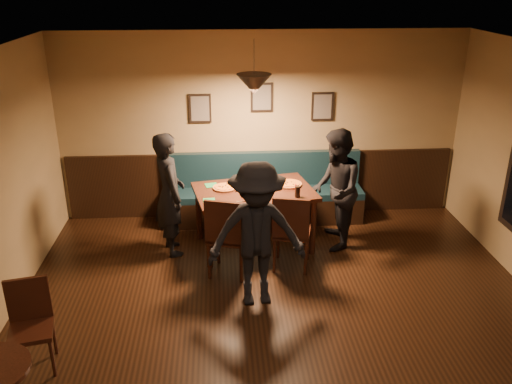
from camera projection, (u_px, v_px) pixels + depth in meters
floor at (289, 358)px, 5.30m from camera, size 7.00×7.00×0.00m
ceiling at (297, 72)px, 4.24m from camera, size 7.00×7.00×0.00m
wall_back at (261, 127)px, 8.00m from camera, size 6.00×0.00×6.00m
wainscot at (261, 183)px, 8.31m from camera, size 5.88×0.06×1.00m
booth_bench at (263, 190)px, 8.06m from camera, size 3.00×0.60×1.00m
picture_left at (200, 108)px, 7.80m from camera, size 0.32×0.04×0.42m
picture_center at (262, 97)px, 7.80m from camera, size 0.32×0.04×0.42m
picture_right at (322, 106)px, 7.91m from camera, size 0.32×0.04×0.42m
pendant_lamp at (254, 84)px, 6.63m from camera, size 0.44×0.44×0.25m
dining_table at (254, 218)px, 7.32m from camera, size 1.72×1.27×0.84m
chair_near_left at (229, 234)px, 6.62m from camera, size 0.58×0.58×1.06m
chair_near_right at (292, 230)px, 6.77m from camera, size 0.55×0.55×1.03m
diner_left at (170, 194)px, 7.03m from camera, size 0.57×0.70×1.67m
diner_right at (335, 190)px, 7.18m from camera, size 0.72×0.87×1.66m
diner_front at (257, 235)px, 5.91m from camera, size 1.14×0.72×1.70m
pizza_a at (225, 187)px, 7.20m from camera, size 0.38×0.38×0.04m
pizza_b at (254, 194)px, 6.98m from camera, size 0.40×0.40×0.04m
pizza_c at (289, 184)px, 7.32m from camera, size 0.35×0.35×0.04m
soda_glass at (297, 192)px, 6.91m from camera, size 0.09×0.09×0.15m
tabasco_bottle at (296, 187)px, 7.11m from camera, size 0.03×0.03×0.11m
napkin_a at (211, 185)px, 7.32m from camera, size 0.20×0.20×0.01m
napkin_b at (209, 200)px, 6.83m from camera, size 0.16×0.16×0.01m
cutlery_set at (250, 201)px, 6.80m from camera, size 0.20×0.02×0.00m
cafe_chair_far at (30, 329)px, 5.00m from camera, size 0.47×0.47×0.89m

